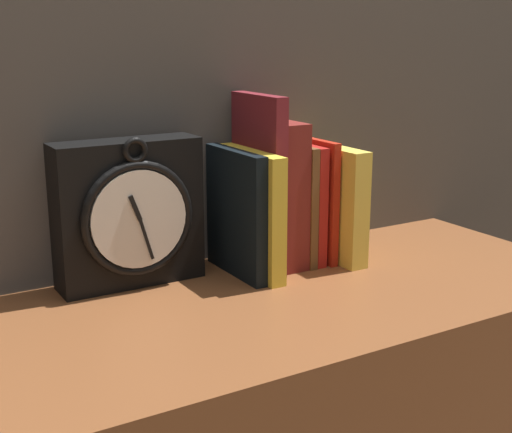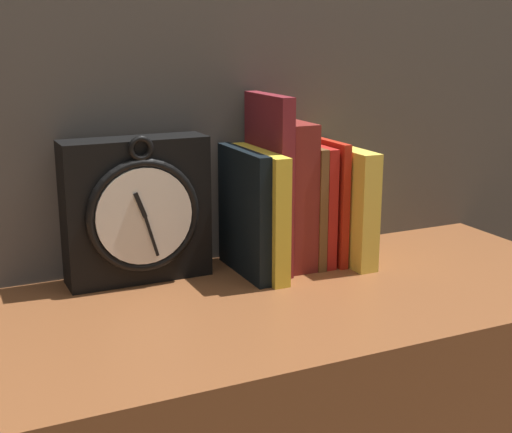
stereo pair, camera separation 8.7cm
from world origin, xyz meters
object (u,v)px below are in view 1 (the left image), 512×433
object	(u,v)px
book_slot1_yellow	(251,212)
book_slot2_maroon	(259,183)
book_slot7_yellow	(330,202)
book_slot6_red	(312,199)
clock	(130,214)
book_slot0_black	(236,213)
book_slot3_maroon	(277,193)
book_slot4_brown	(292,203)
book_slot5_red	(301,202)

from	to	relation	value
book_slot1_yellow	book_slot2_maroon	xyz separation A→B (m)	(0.02, 0.02, 0.04)
book_slot1_yellow	book_slot7_yellow	bearing A→B (deg)	0.38
book_slot6_red	book_slot7_yellow	size ratio (longest dim) A/B	1.06
book_slot6_red	book_slot7_yellow	world-z (taller)	book_slot6_red
clock	book_slot0_black	bearing A→B (deg)	-14.31
book_slot6_red	book_slot7_yellow	distance (m)	0.03
book_slot3_maroon	book_slot7_yellow	size ratio (longest dim) A/B	1.24
book_slot0_black	book_slot7_yellow	xyz separation A→B (m)	(0.16, -0.00, -0.00)
book_slot0_black	book_slot3_maroon	world-z (taller)	book_slot3_maroon
clock	book_slot6_red	world-z (taller)	clock
book_slot0_black	book_slot7_yellow	distance (m)	0.16
clock	book_slot4_brown	world-z (taller)	clock
book_slot3_maroon	book_slot5_red	size ratio (longest dim) A/B	1.20
book_slot5_red	book_slot6_red	bearing A→B (deg)	-7.04
book_slot2_maroon	book_slot5_red	world-z (taller)	book_slot2_maroon
book_slot2_maroon	book_slot3_maroon	bearing A→B (deg)	5.76
book_slot5_red	book_slot6_red	size ratio (longest dim) A/B	0.97
book_slot6_red	book_slot2_maroon	bearing A→B (deg)	-179.78
clock	book_slot6_red	xyz separation A→B (m)	(0.29, -0.03, -0.01)
book_slot1_yellow	book_slot2_maroon	bearing A→B (deg)	33.82
book_slot0_black	book_slot4_brown	size ratio (longest dim) A/B	1.01
book_slot3_maroon	book_slot1_yellow	bearing A→B (deg)	-161.71
book_slot7_yellow	book_slot3_maroon	bearing A→B (deg)	168.27
book_slot5_red	book_slot0_black	bearing A→B (deg)	-173.84
book_slot0_black	book_slot6_red	distance (m)	0.14
book_slot3_maroon	book_slot7_yellow	distance (m)	0.09
clock	book_slot3_maroon	world-z (taller)	book_slot3_maroon
clock	book_slot6_red	distance (m)	0.29
clock	book_slot1_yellow	world-z (taller)	clock
book_slot2_maroon	book_slot3_maroon	xyz separation A→B (m)	(0.03, 0.00, -0.02)
book_slot0_black	book_slot1_yellow	distance (m)	0.02
book_slot3_maroon	book_slot4_brown	distance (m)	0.03
book_slot6_red	clock	bearing A→B (deg)	174.72
book_slot5_red	book_slot3_maroon	bearing A→B (deg)	179.05
book_slot4_brown	clock	bearing A→B (deg)	174.42
book_slot2_maroon	book_slot6_red	distance (m)	0.10
book_slot0_black	clock	bearing A→B (deg)	165.69
book_slot1_yellow	book_slot0_black	bearing A→B (deg)	166.68
book_slot2_maroon	book_slot5_red	size ratio (longest dim) A/B	1.43
book_slot5_red	book_slot2_maroon	bearing A→B (deg)	-177.97
book_slot4_brown	book_slot6_red	size ratio (longest dim) A/B	0.97
book_slot0_black	book_slot1_yellow	bearing A→B (deg)	-13.32
book_slot3_maroon	book_slot6_red	size ratio (longest dim) A/B	1.16
book_slot2_maroon	book_slot6_red	size ratio (longest dim) A/B	1.38
book_slot4_brown	book_slot7_yellow	bearing A→B (deg)	-15.76
book_slot3_maroon	book_slot6_red	xyz separation A→B (m)	(0.06, -0.00, -0.02)
book_slot0_black	book_slot7_yellow	size ratio (longest dim) A/B	1.04
book_slot4_brown	book_slot7_yellow	xyz separation A→B (m)	(0.06, -0.02, -0.00)
book_slot1_yellow	book_slot7_yellow	size ratio (longest dim) A/B	1.03
clock	book_slot0_black	world-z (taller)	clock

